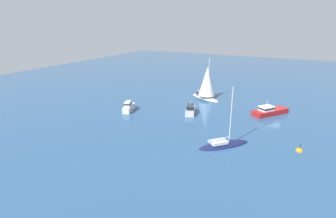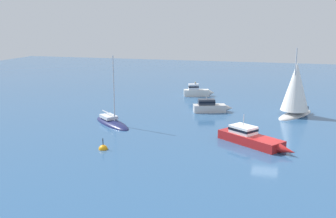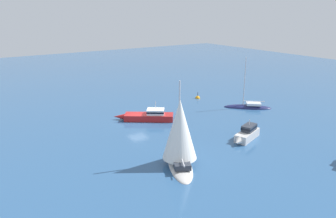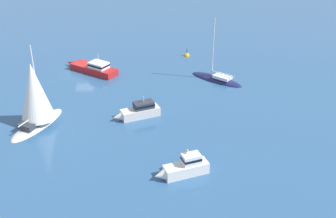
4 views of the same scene
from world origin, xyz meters
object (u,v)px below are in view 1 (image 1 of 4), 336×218
(ketch, at_px, (207,84))
(channel_buoy, at_px, (299,151))
(sloop, at_px, (224,145))
(launch, at_px, (129,107))
(launch_1, at_px, (270,111))
(motor_cruiser, at_px, (190,109))

(ketch, xyz_separation_m, channel_buoy, (-19.33, 17.79, -3.12))
(sloop, distance_m, launch, 20.96)
(ketch, distance_m, channel_buoy, 26.45)
(launch, relative_size, launch_1, 0.64)
(sloop, height_order, channel_buoy, sloop)
(launch_1, bearing_deg, launch, 149.41)
(launch, bearing_deg, channel_buoy, -113.68)
(ketch, bearing_deg, channel_buoy, -15.42)
(sloop, xyz_separation_m, launch_1, (-3.66, -16.45, 0.54))
(motor_cruiser, xyz_separation_m, channel_buoy, (-18.44, 7.12, -0.72))
(launch_1, bearing_deg, sloop, -156.52)
(motor_cruiser, relative_size, channel_buoy, 3.54)
(launch, height_order, ketch, ketch)
(launch_1, height_order, channel_buoy, launch_1)
(sloop, relative_size, channel_buoy, 5.68)
(motor_cruiser, distance_m, ketch, 10.97)
(sloop, distance_m, ketch, 23.41)
(sloop, height_order, launch, sloop)
(ketch, height_order, channel_buoy, ketch)
(launch, height_order, channel_buoy, launch)
(launch_1, distance_m, channel_buoy, 14.47)
(sloop, xyz_separation_m, ketch, (10.20, -20.85, 3.04))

